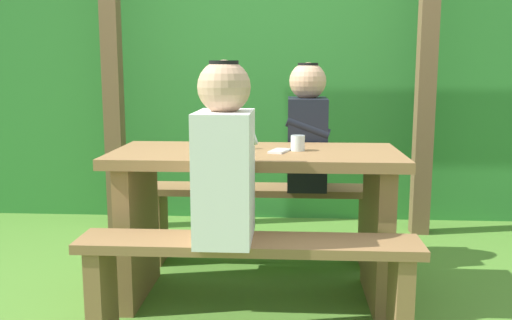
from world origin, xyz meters
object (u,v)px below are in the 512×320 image
(person_white_shirt, at_px, (225,159))
(drinking_glass, at_px, (298,143))
(cell_phone, at_px, (279,151))
(bottle_left, at_px, (215,132))
(bench_far, at_px, (261,209))
(bench_near, at_px, (248,271))
(picnic_table, at_px, (256,199))
(person_black_coat, at_px, (307,131))

(person_white_shirt, height_order, drinking_glass, person_white_shirt)
(person_white_shirt, xyz_separation_m, cell_phone, (0.21, 0.47, -0.04))
(bottle_left, bearing_deg, person_white_shirt, -78.50)
(bench_far, height_order, bottle_left, bottle_left)
(bench_near, height_order, drinking_glass, drinking_glass)
(picnic_table, xyz_separation_m, bench_far, (0.00, 0.51, -0.18))
(person_black_coat, relative_size, drinking_glass, 9.52)
(person_black_coat, relative_size, bottle_left, 3.19)
(bench_far, height_order, person_white_shirt, person_white_shirt)
(picnic_table, bearing_deg, cell_phone, -17.27)
(person_white_shirt, xyz_separation_m, drinking_glass, (0.30, 0.52, -0.00))
(bench_near, relative_size, drinking_glass, 18.51)
(picnic_table, xyz_separation_m, bench_near, (0.00, -0.51, -0.18))
(bench_near, distance_m, bench_far, 1.02)
(bench_near, bearing_deg, bottle_left, 110.73)
(bench_near, xyz_separation_m, person_white_shirt, (-0.09, 0.00, 0.47))
(picnic_table, bearing_deg, drinking_glass, 3.07)
(picnic_table, bearing_deg, bottle_left, 173.86)
(bench_near, relative_size, bench_far, 1.00)
(picnic_table, relative_size, cell_phone, 10.00)
(person_black_coat, distance_m, drinking_glass, 0.50)
(bench_far, distance_m, drinking_glass, 0.71)
(bottle_left, xyz_separation_m, cell_phone, (0.32, -0.06, -0.08))
(bench_far, xyz_separation_m, bottle_left, (-0.20, -0.49, 0.51))
(picnic_table, distance_m, bench_far, 0.54)
(person_black_coat, height_order, cell_phone, person_black_coat)
(drinking_glass, bearing_deg, bottle_left, 178.48)
(picnic_table, xyz_separation_m, bottle_left, (-0.20, 0.02, 0.33))
(bench_far, relative_size, drinking_glass, 18.51)
(cell_phone, bearing_deg, bench_near, -85.94)
(bench_far, height_order, drinking_glass, drinking_glass)
(drinking_glass, bearing_deg, bench_far, 112.18)
(person_white_shirt, distance_m, bottle_left, 0.54)
(person_black_coat, height_order, bottle_left, person_black_coat)
(bench_far, relative_size, bottle_left, 6.22)
(bottle_left, bearing_deg, picnic_table, -6.14)
(bench_near, xyz_separation_m, person_black_coat, (0.26, 1.02, 0.47))
(picnic_table, xyz_separation_m, cell_phone, (0.11, -0.04, 0.25))
(person_white_shirt, relative_size, cell_phone, 5.14)
(bench_near, xyz_separation_m, bench_far, (0.00, 1.02, 0.00))
(cell_phone, bearing_deg, bench_far, 119.36)
(bench_near, distance_m, bottle_left, 0.77)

